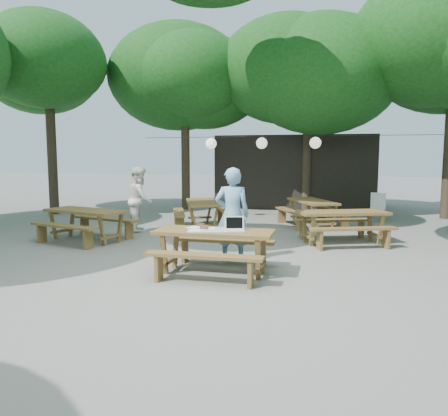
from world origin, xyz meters
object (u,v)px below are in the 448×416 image
Objects in this scene: main_picnic_table at (214,251)px; second_person at (140,199)px; picnic_table_nw at (86,225)px; woman at (232,215)px; plastic_chair at (377,214)px.

main_picnic_table is 4.84m from second_person.
second_person reaches higher than main_picnic_table.
second_person reaches higher than picnic_table_nw.
second_person is (0.65, 1.64, 0.47)m from picnic_table_nw.
woman reaches higher than plastic_chair.
picnic_table_nw is 1.26× the size of woman.
woman is (3.81, -1.15, 0.51)m from picnic_table_nw.
picnic_table_nw is 8.41m from plastic_chair.
plastic_chair is at bearing 64.13° from main_picnic_table.
second_person is 1.91× the size of plastic_chair.
main_picnic_table is 0.89× the size of picnic_table_nw.
picnic_table_nw is at bearing -133.53° from plastic_chair.
second_person is at bearing -51.37° from woman.
woman is 6.67m from plastic_chair.
main_picnic_table is at bearing -13.59° from picnic_table_nw.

